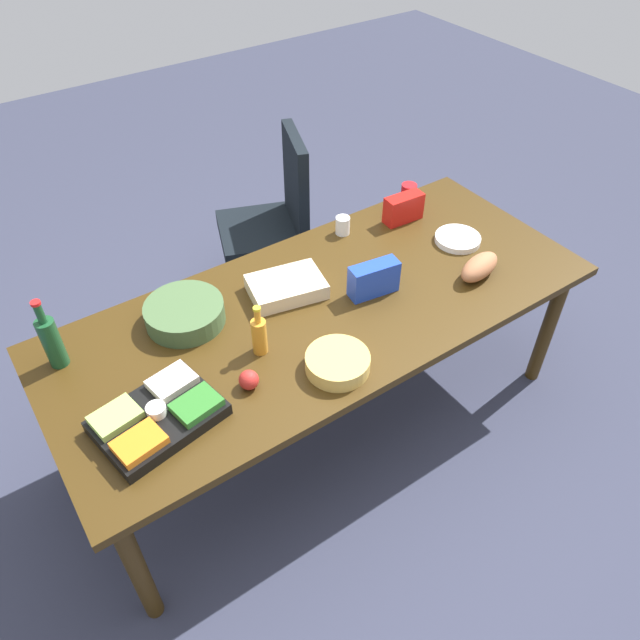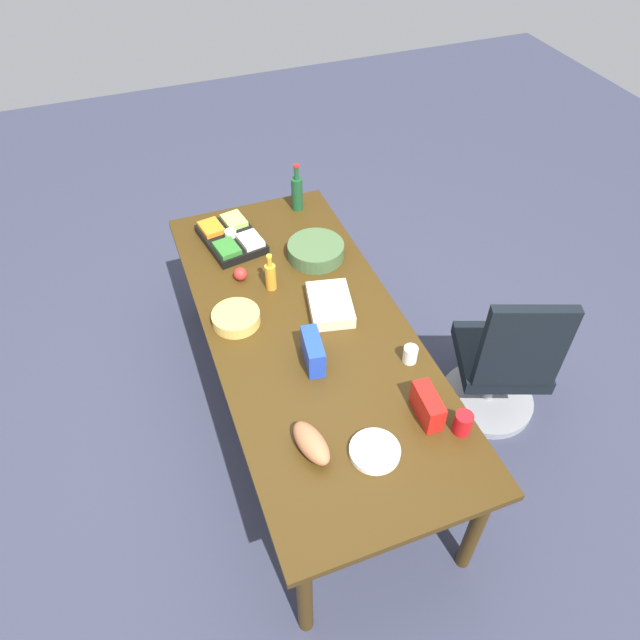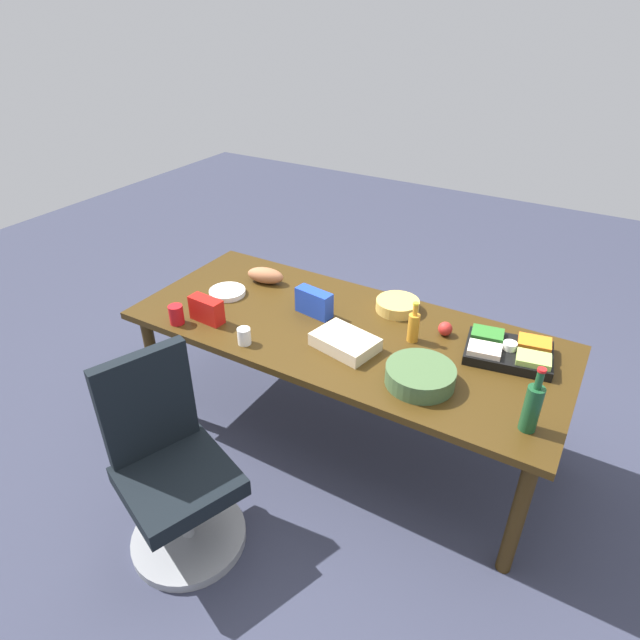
% 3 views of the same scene
% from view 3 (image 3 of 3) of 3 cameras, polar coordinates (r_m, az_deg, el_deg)
% --- Properties ---
extents(ground_plane, '(10.00, 10.00, 0.00)m').
position_cam_3_polar(ground_plane, '(3.42, 2.27, -11.82)').
color(ground_plane, '#333649').
extents(conference_table, '(2.39, 1.01, 0.76)m').
position_cam_3_polar(conference_table, '(2.98, 2.55, -2.05)').
color(conference_table, '#3B280D').
rests_on(conference_table, ground).
extents(office_chair, '(0.62, 0.62, 1.01)m').
position_cam_3_polar(office_chair, '(2.72, -15.27, -16.01)').
color(office_chair, gray).
rests_on(office_chair, ground).
extents(sheet_cake, '(0.36, 0.28, 0.07)m').
position_cam_3_polar(sheet_cake, '(2.77, 2.68, -2.35)').
color(sheet_cake, beige).
rests_on(sheet_cake, conference_table).
extents(chip_bag_red, '(0.20, 0.09, 0.14)m').
position_cam_3_polar(chip_bag_red, '(3.05, -11.97, 1.08)').
color(chip_bag_red, red).
rests_on(chip_bag_red, conference_table).
extents(dressing_bottle, '(0.07, 0.07, 0.23)m').
position_cam_3_polar(dressing_bottle, '(2.84, 9.91, -0.66)').
color(dressing_bottle, orange).
rests_on(dressing_bottle, conference_table).
extents(chip_bag_blue, '(0.23, 0.11, 0.15)m').
position_cam_3_polar(chip_bag_blue, '(3.04, -0.64, 1.87)').
color(chip_bag_blue, '#1E40B9').
rests_on(chip_bag_blue, conference_table).
extents(paper_plate_stack, '(0.26, 0.26, 0.03)m').
position_cam_3_polar(paper_plate_stack, '(3.32, -9.82, 2.94)').
color(paper_plate_stack, white).
rests_on(paper_plate_stack, conference_table).
extents(apple_red, '(0.09, 0.09, 0.08)m').
position_cam_3_polar(apple_red, '(2.95, 13.17, -0.91)').
color(apple_red, red).
rests_on(apple_red, conference_table).
extents(paper_cup, '(0.08, 0.08, 0.09)m').
position_cam_3_polar(paper_cup, '(2.82, -8.07, -1.71)').
color(paper_cup, white).
rests_on(paper_cup, conference_table).
extents(red_solo_cup, '(0.10, 0.10, 0.11)m').
position_cam_3_polar(red_solo_cup, '(3.07, -15.02, 0.56)').
color(red_solo_cup, red).
rests_on(red_solo_cup, conference_table).
extents(veggie_tray, '(0.47, 0.37, 0.09)m').
position_cam_3_polar(veggie_tray, '(2.86, 19.42, -3.12)').
color(veggie_tray, black).
rests_on(veggie_tray, conference_table).
extents(salad_bowl, '(0.36, 0.36, 0.09)m').
position_cam_3_polar(salad_bowl, '(2.57, 10.59, -5.82)').
color(salad_bowl, '#425F37').
rests_on(salad_bowl, conference_table).
extents(chip_bowl, '(0.26, 0.26, 0.06)m').
position_cam_3_polar(chip_bowl, '(3.13, 8.24, 1.55)').
color(chip_bowl, '#DBB354').
rests_on(chip_bowl, conference_table).
extents(bread_loaf, '(0.26, 0.16, 0.10)m').
position_cam_3_polar(bread_loaf, '(3.41, -5.81, 4.73)').
color(bread_loaf, '#A96843').
rests_on(bread_loaf, conference_table).
extents(wine_bottle, '(0.09, 0.09, 0.31)m').
position_cam_3_polar(wine_bottle, '(2.40, 21.62, -8.55)').
color(wine_bottle, '#184826').
rests_on(wine_bottle, conference_table).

